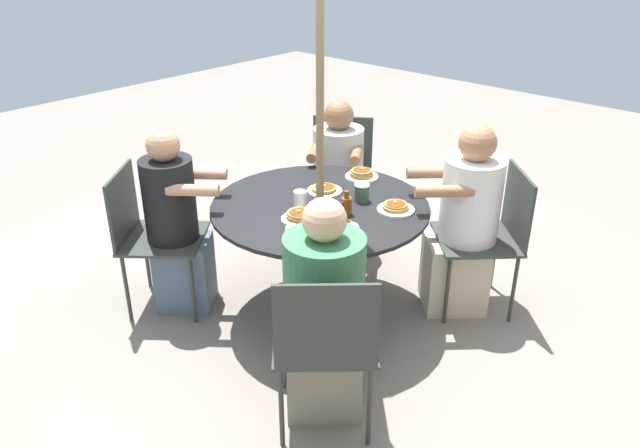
{
  "coord_description": "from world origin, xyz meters",
  "views": [
    {
      "loc": [
        2.5,
        2.25,
        2.26
      ],
      "look_at": [
        0.0,
        0.0,
        0.6
      ],
      "focal_mm": 35.0,
      "sensor_mm": 36.0,
      "label": 1
    }
  ],
  "objects_px": {
    "patio_chair_north": "(148,229)",
    "coffee_cup": "(362,192)",
    "diner_west": "(337,183)",
    "pancake_plate_b": "(324,190)",
    "diner_east": "(324,317)",
    "patio_chair_south": "(492,230)",
    "pancake_plate_c": "(300,217)",
    "diner_north": "(177,228)",
    "syrup_bottle": "(346,205)",
    "drinking_glass_a": "(300,199)",
    "diner_south": "(463,228)",
    "pancake_plate_e": "(362,175)",
    "patio_chair_east": "(325,339)",
    "pancake_plate_a": "(340,229)",
    "pancake_plate_d": "(396,208)",
    "patio_chair_west": "(340,170)",
    "patio_table": "(320,224)"
  },
  "relations": [
    {
      "from": "diner_west",
      "to": "pancake_plate_c",
      "type": "distance_m",
      "value": 1.13
    },
    {
      "from": "patio_chair_east",
      "to": "drinking_glass_a",
      "type": "relative_size",
      "value": 8.86
    },
    {
      "from": "patio_chair_north",
      "to": "diner_west",
      "type": "distance_m",
      "value": 1.44
    },
    {
      "from": "patio_chair_south",
      "to": "coffee_cup",
      "type": "relative_size",
      "value": 8.63
    },
    {
      "from": "syrup_bottle",
      "to": "drinking_glass_a",
      "type": "relative_size",
      "value": 1.39
    },
    {
      "from": "patio_chair_south",
      "to": "pancake_plate_c",
      "type": "bearing_deg",
      "value": 99.95
    },
    {
      "from": "pancake_plate_c",
      "to": "pancake_plate_a",
      "type": "bearing_deg",
      "value": 96.45
    },
    {
      "from": "pancake_plate_e",
      "to": "drinking_glass_a",
      "type": "relative_size",
      "value": 2.12
    },
    {
      "from": "diner_west",
      "to": "syrup_bottle",
      "type": "bearing_deg",
      "value": 99.67
    },
    {
      "from": "diner_east",
      "to": "syrup_bottle",
      "type": "distance_m",
      "value": 0.8
    },
    {
      "from": "pancake_plate_e",
      "to": "patio_chair_west",
      "type": "bearing_deg",
      "value": -127.32
    },
    {
      "from": "pancake_plate_a",
      "to": "coffee_cup",
      "type": "xyz_separation_m",
      "value": [
        -0.41,
        -0.18,
        0.03
      ]
    },
    {
      "from": "pancake_plate_c",
      "to": "diner_east",
      "type": "bearing_deg",
      "value": 53.11
    },
    {
      "from": "diner_south",
      "to": "coffee_cup",
      "type": "distance_m",
      "value": 0.67
    },
    {
      "from": "patio_chair_north",
      "to": "diner_west",
      "type": "xyz_separation_m",
      "value": [
        -1.4,
        0.33,
        -0.03
      ]
    },
    {
      "from": "diner_north",
      "to": "diner_east",
      "type": "relative_size",
      "value": 1.01
    },
    {
      "from": "diner_south",
      "to": "pancake_plate_e",
      "type": "distance_m",
      "value": 0.74
    },
    {
      "from": "pancake_plate_a",
      "to": "coffee_cup",
      "type": "distance_m",
      "value": 0.45
    },
    {
      "from": "patio_chair_west",
      "to": "diner_south",
      "type": "bearing_deg",
      "value": 133.9
    },
    {
      "from": "patio_chair_south",
      "to": "coffee_cup",
      "type": "height_order",
      "value": "patio_chair_south"
    },
    {
      "from": "pancake_plate_c",
      "to": "drinking_glass_a",
      "type": "xyz_separation_m",
      "value": [
        -0.12,
        -0.12,
        0.03
      ]
    },
    {
      "from": "pancake_plate_a",
      "to": "syrup_bottle",
      "type": "xyz_separation_m",
      "value": [
        -0.2,
        -0.13,
        0.03
      ]
    },
    {
      "from": "patio_chair_south",
      "to": "pancake_plate_e",
      "type": "relative_size",
      "value": 4.17
    },
    {
      "from": "diner_south",
      "to": "pancake_plate_e",
      "type": "height_order",
      "value": "diner_south"
    },
    {
      "from": "diner_east",
      "to": "pancake_plate_b",
      "type": "height_order",
      "value": "diner_east"
    },
    {
      "from": "patio_chair_north",
      "to": "pancake_plate_d",
      "type": "bearing_deg",
      "value": 87.46
    },
    {
      "from": "patio_chair_north",
      "to": "pancake_plate_d",
      "type": "xyz_separation_m",
      "value": [
        -0.9,
        1.2,
        0.21
      ]
    },
    {
      "from": "pancake_plate_d",
      "to": "patio_chair_north",
      "type": "bearing_deg",
      "value": -53.12
    },
    {
      "from": "syrup_bottle",
      "to": "coffee_cup",
      "type": "height_order",
      "value": "syrup_bottle"
    },
    {
      "from": "pancake_plate_c",
      "to": "pancake_plate_d",
      "type": "bearing_deg",
      "value": 144.72
    },
    {
      "from": "diner_west",
      "to": "pancake_plate_a",
      "type": "xyz_separation_m",
      "value": [
        0.93,
        0.81,
        0.25
      ]
    },
    {
      "from": "patio_table",
      "to": "diner_east",
      "type": "relative_size",
      "value": 1.12
    },
    {
      "from": "diner_south",
      "to": "drinking_glass_a",
      "type": "distance_m",
      "value": 1.02
    },
    {
      "from": "diner_west",
      "to": "pancake_plate_b",
      "type": "distance_m",
      "value": 0.73
    },
    {
      "from": "diner_east",
      "to": "syrup_bottle",
      "type": "bearing_deg",
      "value": 78.78
    },
    {
      "from": "drinking_glass_a",
      "to": "patio_chair_west",
      "type": "bearing_deg",
      "value": -151.95
    },
    {
      "from": "patio_chair_north",
      "to": "coffee_cup",
      "type": "xyz_separation_m",
      "value": [
        -0.88,
        0.96,
        0.24
      ]
    },
    {
      "from": "patio_chair_south",
      "to": "pancake_plate_c",
      "type": "relative_size",
      "value": 4.17
    },
    {
      "from": "patio_chair_north",
      "to": "pancake_plate_e",
      "type": "height_order",
      "value": "patio_chair_north"
    },
    {
      "from": "patio_table",
      "to": "pancake_plate_b",
      "type": "bearing_deg",
      "value": -146.02
    },
    {
      "from": "pancake_plate_c",
      "to": "patio_table",
      "type": "bearing_deg",
      "value": -165.79
    },
    {
      "from": "patio_chair_south",
      "to": "coffee_cup",
      "type": "bearing_deg",
      "value": 86.54
    },
    {
      "from": "patio_chair_north",
      "to": "coffee_cup",
      "type": "height_order",
      "value": "patio_chair_north"
    },
    {
      "from": "patio_chair_south",
      "to": "drinking_glass_a",
      "type": "height_order",
      "value": "patio_chair_south"
    },
    {
      "from": "drinking_glass_a",
      "to": "patio_table",
      "type": "bearing_deg",
      "value": 150.57
    },
    {
      "from": "diner_east",
      "to": "diner_west",
      "type": "xyz_separation_m",
      "value": [
        -1.37,
        -1.09,
        -0.02
      ]
    },
    {
      "from": "pancake_plate_a",
      "to": "coffee_cup",
      "type": "bearing_deg",
      "value": -156.56
    },
    {
      "from": "patio_table",
      "to": "patio_chair_west",
      "type": "relative_size",
      "value": 1.43
    },
    {
      "from": "diner_west",
      "to": "coffee_cup",
      "type": "distance_m",
      "value": 0.86
    },
    {
      "from": "pancake_plate_a",
      "to": "drinking_glass_a",
      "type": "height_order",
      "value": "drinking_glass_a"
    }
  ]
}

